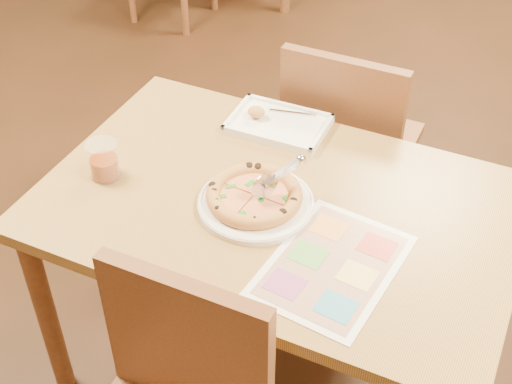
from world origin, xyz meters
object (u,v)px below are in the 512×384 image
at_px(glass_tumbler, 104,162).
at_px(plate, 256,204).
at_px(pizza_cutter, 277,177).
at_px(dining_table, 277,224).
at_px(pizza, 254,196).
at_px(appetizer_tray, 276,125).
at_px(menu, 332,265).
at_px(chair_far, 347,132).

bearing_deg(glass_tumbler, plate, 7.96).
bearing_deg(glass_tumbler, pizza_cutter, 11.59).
relative_size(plate, pizza_cutter, 2.28).
xyz_separation_m(plate, glass_tumbler, (-0.45, -0.06, 0.04)).
xyz_separation_m(dining_table, pizza, (-0.05, -0.04, 0.12)).
height_order(dining_table, pizza, pizza).
distance_m(appetizer_tray, menu, 0.61).
distance_m(plate, pizza, 0.02).
height_order(chair_far, plate, chair_far).
height_order(glass_tumbler, menu, glass_tumbler).
bearing_deg(chair_far, pizza_cutter, 89.69).
xyz_separation_m(chair_far, appetizer_tray, (-0.15, -0.28, 0.16)).
height_order(dining_table, plate, plate).
bearing_deg(dining_table, menu, -36.82).
bearing_deg(plate, pizza_cutter, 41.18).
xyz_separation_m(dining_table, pizza_cutter, (-0.00, -0.00, 0.17)).
bearing_deg(appetizer_tray, menu, -52.98).
relative_size(glass_tumbler, menu, 0.27).
height_order(chair_far, menu, chair_far).
distance_m(dining_table, glass_tumbler, 0.52).
bearing_deg(pizza_cutter, glass_tumbler, 134.13).
bearing_deg(plate, dining_table, 41.61).
height_order(dining_table, chair_far, chair_far).
xyz_separation_m(dining_table, menu, (0.22, -0.17, 0.09)).
bearing_deg(pizza, pizza_cutter, 32.13).
bearing_deg(plate, pizza, 144.46).
distance_m(chair_far, menu, 0.81).
relative_size(dining_table, plate, 4.09).
height_order(appetizer_tray, glass_tumbler, glass_tumbler).
bearing_deg(glass_tumbler, pizza, 8.83).
bearing_deg(pizza, glass_tumbler, -171.17).
distance_m(plate, pizza_cutter, 0.10).
bearing_deg(glass_tumbler, menu, -4.94).
height_order(plate, pizza_cutter, pizza_cutter).
relative_size(dining_table, pizza, 4.93).
distance_m(plate, menu, 0.29).
xyz_separation_m(appetizer_tray, menu, (0.37, -0.49, -0.01)).
xyz_separation_m(chair_far, plate, (-0.05, -0.64, 0.16)).
distance_m(dining_table, pizza_cutter, 0.17).
distance_m(dining_table, pizza, 0.13).
distance_m(chair_far, plate, 0.66).
height_order(pizza_cutter, glass_tumbler, pizza_cutter).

